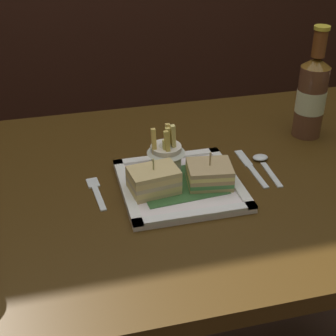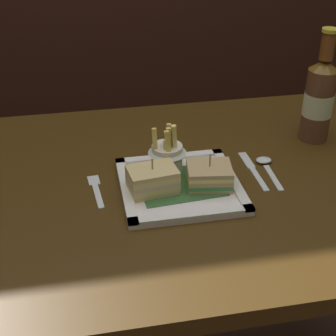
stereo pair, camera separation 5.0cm
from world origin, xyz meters
TOP-DOWN VIEW (x-y plane):
  - dining_table at (0.00, 0.00)m, footprint 1.37×0.77m
  - square_plate at (0.04, -0.04)m, footprint 0.24×0.24m
  - sandwich_half_left at (-0.02, -0.05)m, footprint 0.10×0.08m
  - sandwich_half_right at (0.10, -0.05)m, footprint 0.10×0.09m
  - fries_cup at (0.03, 0.02)m, footprint 0.08×0.08m
  - beer_bottle at (0.41, 0.12)m, footprint 0.07×0.07m
  - fork at (-0.13, -0.01)m, footprint 0.03×0.12m
  - knife at (0.21, 0.00)m, footprint 0.02×0.16m
  - spoon at (0.25, 0.01)m, footprint 0.03×0.13m

SIDE VIEW (x-z plane):
  - dining_table at x=0.00m, z-range 0.23..0.97m
  - fork at x=-0.13m, z-range 0.74..0.74m
  - knife at x=0.21m, z-range 0.74..0.74m
  - spoon at x=0.25m, z-range 0.74..0.75m
  - square_plate at x=0.04m, z-range 0.74..0.75m
  - sandwich_half_right at x=0.10m, z-range 0.73..0.81m
  - sandwich_half_left at x=-0.02m, z-range 0.74..0.81m
  - fries_cup at x=0.03m, z-range 0.73..0.85m
  - beer_bottle at x=0.41m, z-range 0.71..0.98m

